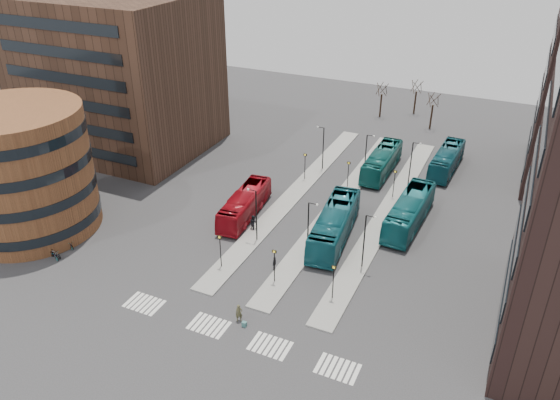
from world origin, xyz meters
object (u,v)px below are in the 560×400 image
at_px(teal_bus_b, 382,161).
at_px(teal_bus_a, 334,224).
at_px(traveller, 239,313).
at_px(commuter_b, 274,263).
at_px(commuter_c, 327,254).
at_px(bicycle_near, 54,254).
at_px(suitcase, 244,324).
at_px(red_bus, 245,204).
at_px(bicycle_far, 70,244).
at_px(teal_bus_c, 409,211).
at_px(bicycle_mid, 55,254).
at_px(teal_bus_d, 447,160).
at_px(commuter_a, 253,222).

bearing_deg(teal_bus_b, teal_bus_a, -90.13).
height_order(traveller, commuter_b, traveller).
xyz_separation_m(commuter_c, bicycle_near, (-25.87, -11.74, -0.26)).
distance_m(teal_bus_b, bicycle_near, 42.77).
bearing_deg(teal_bus_a, bicycle_near, -153.89).
relative_size(suitcase, red_bus, 0.04).
height_order(teal_bus_a, teal_bus_b, teal_bus_a).
relative_size(red_bus, bicycle_far, 6.73).
relative_size(red_bus, teal_bus_a, 0.85).
distance_m(teal_bus_c, traveller, 24.76).
bearing_deg(bicycle_near, teal_bus_b, -15.11).
bearing_deg(commuter_b, bicycle_mid, 104.02).
height_order(traveller, bicycle_far, traveller).
relative_size(teal_bus_a, bicycle_near, 7.08).
bearing_deg(teal_bus_a, teal_bus_c, 37.49).
xyz_separation_m(teal_bus_a, bicycle_far, (-25.13, -13.72, -1.39)).
relative_size(red_bus, bicycle_near, 6.03).
distance_m(traveller, commuter_c, 12.66).
distance_m(red_bus, bicycle_mid, 21.30).
distance_m(commuter_b, commuter_c, 5.67).
distance_m(teal_bus_d, traveller, 40.82).
bearing_deg(teal_bus_a, commuter_b, -119.57).
distance_m(red_bus, bicycle_near, 21.36).
height_order(teal_bus_d, traveller, teal_bus_d).
height_order(teal_bus_b, traveller, teal_bus_b).
bearing_deg(commuter_a, teal_bus_d, -99.61).
height_order(commuter_a, bicycle_far, commuter_a).
distance_m(red_bus, bicycle_far, 19.73).
bearing_deg(commuter_a, traveller, 137.24).
bearing_deg(bicycle_far, red_bus, -21.52).
xyz_separation_m(teal_bus_b, commuter_b, (-3.57, -26.59, -0.90)).
bearing_deg(teal_bus_c, bicycle_mid, -142.43).
distance_m(teal_bus_d, commuter_a, 30.29).
bearing_deg(teal_bus_c, commuter_c, -116.79).
height_order(suitcase, bicycle_near, bicycle_near).
height_order(teal_bus_d, bicycle_mid, teal_bus_d).
xyz_separation_m(teal_bus_a, teal_bus_c, (6.73, 6.46, -0.09)).
bearing_deg(teal_bus_a, suitcase, -103.86).
bearing_deg(teal_bus_d, traveller, -102.84).
xyz_separation_m(red_bus, teal_bus_c, (17.99, 6.19, 0.19)).
relative_size(teal_bus_b, commuter_b, 7.89).
xyz_separation_m(commuter_b, commuter_c, (4.20, 3.82, -0.00)).
distance_m(teal_bus_d, bicycle_mid, 51.10).
xyz_separation_m(red_bus, bicycle_far, (-13.87, -13.98, -1.12)).
xyz_separation_m(commuter_b, bicycle_mid, (-21.67, -7.84, -0.26)).
distance_m(red_bus, commuter_b, 11.41).
xyz_separation_m(suitcase, teal_bus_a, (2.23, 16.76, 1.59)).
bearing_deg(red_bus, bicycle_far, -140.40).
xyz_separation_m(teal_bus_a, teal_bus_b, (0.12, 18.56, -0.19)).
height_order(suitcase, traveller, traveller).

